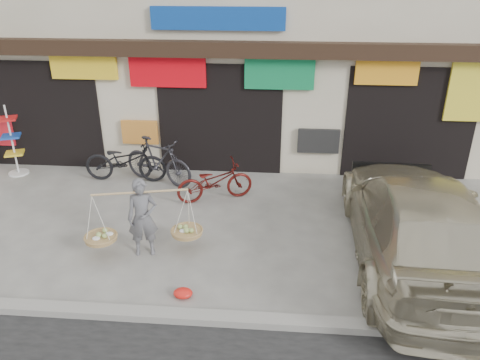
# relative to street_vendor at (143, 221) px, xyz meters

# --- Properties ---
(ground) EXTENTS (70.00, 70.00, 0.00)m
(ground) POSITION_rel_street_vendor_xyz_m (0.92, 0.31, -0.67)
(ground) COLOR gray
(ground) RESTS_ON ground
(kerb) EXTENTS (70.00, 0.25, 0.12)m
(kerb) POSITION_rel_street_vendor_xyz_m (0.92, -1.69, -0.61)
(kerb) COLOR gray
(kerb) RESTS_ON ground
(shophouse_block) EXTENTS (14.00, 6.32, 7.00)m
(shophouse_block) POSITION_rel_street_vendor_xyz_m (0.92, 6.73, 2.78)
(shophouse_block) COLOR beige
(shophouse_block) RESTS_ON ground
(street_vendor) EXTENTS (2.05, 0.89, 1.47)m
(street_vendor) POSITION_rel_street_vendor_xyz_m (0.00, 0.00, 0.00)
(street_vendor) COLOR slate
(street_vendor) RESTS_ON ground
(bike_0) EXTENTS (1.98, 0.70, 1.04)m
(bike_0) POSITION_rel_street_vendor_xyz_m (-1.28, 3.04, -0.15)
(bike_0) COLOR black
(bike_0) RESTS_ON ground
(bike_1) EXTENTS (1.93, 1.24, 1.13)m
(bike_1) POSITION_rel_street_vendor_xyz_m (-0.46, 2.98, -0.10)
(bike_1) COLOR #2B2A2F
(bike_1) RESTS_ON ground
(bike_2) EXTENTS (1.80, 1.18, 0.89)m
(bike_2) POSITION_rel_street_vendor_xyz_m (0.99, 2.20, -0.22)
(bike_2) COLOR #4D100D
(bike_2) RESTS_ON ground
(suv) EXTENTS (2.41, 5.51, 1.58)m
(suv) POSITION_rel_street_vendor_xyz_m (4.79, 0.20, 0.12)
(suv) COLOR #C1B89B
(suv) RESTS_ON ground
(display_rack) EXTENTS (0.54, 0.54, 1.77)m
(display_rack) POSITION_rel_street_vendor_xyz_m (-4.12, 3.20, 0.05)
(display_rack) COLOR silver
(display_rack) RESTS_ON ground
(red_bag) EXTENTS (0.31, 0.25, 0.14)m
(red_bag) POSITION_rel_street_vendor_xyz_m (0.92, -1.17, -0.60)
(red_bag) COLOR red
(red_bag) RESTS_ON ground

